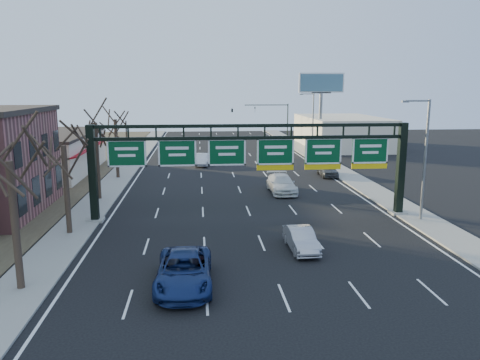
{
  "coord_description": "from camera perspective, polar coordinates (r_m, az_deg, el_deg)",
  "views": [
    {
      "loc": [
        -3.95,
        -26.5,
        9.86
      ],
      "look_at": [
        -0.96,
        6.8,
        3.2
      ],
      "focal_mm": 35.0,
      "sensor_mm": 36.0,
      "label": 1
    }
  ],
  "objects": [
    {
      "name": "car_silver_sedan",
      "position": [
        29.13,
        7.44,
        -7.18
      ],
      "size": [
        1.61,
        4.24,
        1.38
      ],
      "primitive_type": "imported",
      "rotation": [
        0.0,
        0.0,
        0.04
      ],
      "color": "#A3A3A8",
      "rests_on": "ground"
    },
    {
      "name": "car_blue_suv",
      "position": [
        24.0,
        -6.83,
        -10.92
      ],
      "size": [
        2.84,
        6.01,
        1.66
      ],
      "primitive_type": "imported",
      "rotation": [
        0.0,
        0.0,
        -0.01
      ],
      "color": "navy",
      "rests_on": "ground"
    },
    {
      "name": "billboard_right",
      "position": [
        73.96,
        9.87,
        10.48
      ],
      "size": [
        7.0,
        0.5,
        12.0
      ],
      "color": "slate",
      "rests_on": "ground"
    },
    {
      "name": "tree_far",
      "position": [
        52.31,
        -15.04,
        8.28
      ],
      "size": [
        3.6,
        3.6,
        8.86
      ],
      "color": "black",
      "rests_on": "sidewalk_left"
    },
    {
      "name": "sidewalk_left",
      "position": [
        48.34,
        -15.58,
        -0.85
      ],
      "size": [
        3.0,
        120.0,
        0.12
      ],
      "primitive_type": "cube",
      "color": "gray",
      "rests_on": "ground"
    },
    {
      "name": "cream_strip",
      "position": [
        58.68,
        -22.51,
        3.06
      ],
      "size": [
        10.9,
        18.4,
        4.7
      ],
      "color": "beige",
      "rests_on": "ground"
    },
    {
      "name": "streetlight_near",
      "position": [
        36.72,
        21.5,
        3.01
      ],
      "size": [
        2.15,
        0.22,
        9.0
      ],
      "color": "slate",
      "rests_on": "sidewalk_right"
    },
    {
      "name": "sign_gantry",
      "position": [
        35.14,
        1.64,
        2.7
      ],
      "size": [
        24.6,
        1.2,
        7.2
      ],
      "color": "black",
      "rests_on": "ground"
    },
    {
      "name": "building_right_distant",
      "position": [
        80.5,
        12.25,
        5.76
      ],
      "size": [
        12.0,
        20.0,
        5.0
      ],
      "primitive_type": "cube",
      "color": "beige",
      "rests_on": "ground"
    },
    {
      "name": "streetlight_far",
      "position": [
        68.66,
        8.77,
        7.14
      ],
      "size": [
        2.15,
        0.22,
        9.0
      ],
      "color": "slate",
      "rests_on": "sidewalk_right"
    },
    {
      "name": "ground",
      "position": [
        28.55,
        3.17,
        -8.96
      ],
      "size": [
        160.0,
        160.0,
        0.0
      ],
      "primitive_type": "plane",
      "color": "black",
      "rests_on": "ground"
    },
    {
      "name": "tree_gantry",
      "position": [
        32.83,
        -20.86,
        5.74
      ],
      "size": [
        3.6,
        3.6,
        8.48
      ],
      "color": "black",
      "rests_on": "sidewalk_left"
    },
    {
      "name": "sidewalk_right",
      "position": [
        50.39,
        14.38,
        -0.31
      ],
      "size": [
        3.0,
        120.0,
        0.12
      ],
      "primitive_type": "cube",
      "color": "gray",
      "rests_on": "ground"
    },
    {
      "name": "car_silver_distant",
      "position": [
        60.07,
        -4.66,
        2.5
      ],
      "size": [
        1.72,
        4.57,
        1.49
      ],
      "primitive_type": "imported",
      "rotation": [
        0.0,
        0.0,
        -0.03
      ],
      "color": "silver",
      "rests_on": "ground"
    },
    {
      "name": "tree_mid",
      "position": [
        42.48,
        -17.33,
        8.06
      ],
      "size": [
        3.6,
        3.6,
        9.24
      ],
      "color": "black",
      "rests_on": "sidewalk_left"
    },
    {
      "name": "traffic_signal_mast",
      "position": [
        82.18,
        1.62,
        8.22
      ],
      "size": [
        10.16,
        0.54,
        7.0
      ],
      "color": "black",
      "rests_on": "ground"
    },
    {
      "name": "car_white_wagon",
      "position": [
        44.6,
        5.09,
        -0.47
      ],
      "size": [
        2.37,
        5.72,
        1.65
      ],
      "primitive_type": "imported",
      "rotation": [
        0.0,
        0.0,
        0.01
      ],
      "color": "silver",
      "rests_on": "ground"
    },
    {
      "name": "car_grey_far",
      "position": [
        53.52,
        10.6,
        1.28
      ],
      "size": [
        1.96,
        4.53,
        1.52
      ],
      "primitive_type": "imported",
      "rotation": [
        0.0,
        0.0,
        -0.04
      ],
      "color": "#434649",
      "rests_on": "ground"
    },
    {
      "name": "lane_markings",
      "position": [
        47.7,
        -0.28,
        -0.66
      ],
      "size": [
        21.6,
        120.0,
        0.01
      ],
      "primitive_type": "cube",
      "color": "white",
      "rests_on": "ground"
    },
    {
      "name": "tree_near",
      "position": [
        24.29,
        -26.56,
        4.47
      ],
      "size": [
        3.6,
        3.6,
        8.86
      ],
      "color": "black",
      "rests_on": "sidewalk_left"
    }
  ]
}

